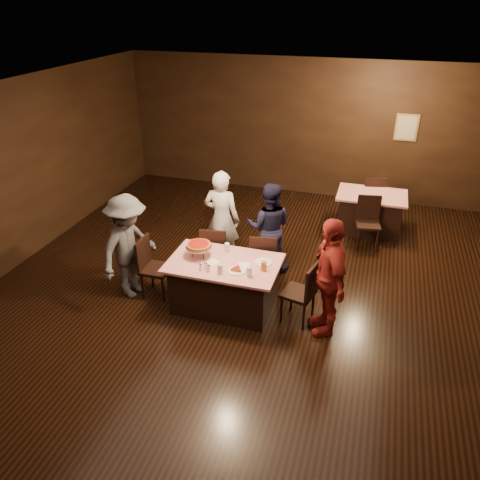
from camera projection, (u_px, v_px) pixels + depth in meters
name	position (u px, v px, depth m)	size (l,w,h in m)	color
room	(232.00, 178.00, 5.86)	(10.00, 10.04, 3.02)	black
main_table	(224.00, 285.00, 6.88)	(1.60, 1.00, 0.77)	#AB0B10
back_table	(370.00, 212.00, 9.11)	(1.30, 0.90, 0.77)	#B6110C
chair_far_left	(216.00, 251.00, 7.58)	(0.42, 0.42, 0.95)	black
chair_far_right	(263.00, 259.00, 7.37)	(0.42, 0.42, 0.95)	black
chair_end_left	(156.00, 268.00, 7.13)	(0.42, 0.42, 0.95)	black
chair_end_right	(298.00, 292.00, 6.56)	(0.42, 0.42, 0.95)	black
chair_back_near	(368.00, 223.00, 8.48)	(0.42, 0.42, 0.95)	black
chair_back_far	(372.00, 197.00, 9.57)	(0.42, 0.42, 0.95)	black
diner_white_jacket	(222.00, 219.00, 7.78)	(0.62, 0.41, 1.70)	silver
diner_navy_hoodie	(269.00, 227.00, 7.70)	(0.75, 0.58, 1.54)	#191833
diner_grey_knit	(129.00, 247.00, 6.98)	(1.07, 0.61, 1.65)	#4D4C51
diner_red_shirt	(329.00, 277.00, 6.20)	(1.00, 0.42, 1.71)	#A12621
pizza_stand	(199.00, 246.00, 6.76)	(0.38, 0.38, 0.22)	black
plate_with_slice	(237.00, 270.00, 6.47)	(0.25, 0.25, 0.06)	white
plate_empty	(264.00, 262.00, 6.68)	(0.25, 0.25, 0.01)	white
glass_front_left	(220.00, 269.00, 6.40)	(0.08, 0.08, 0.14)	silver
glass_front_right	(249.00, 272.00, 6.34)	(0.08, 0.08, 0.14)	silver
glass_amber	(264.00, 266.00, 6.47)	(0.08, 0.08, 0.14)	#BF7F26
glass_back	(227.00, 248.00, 6.94)	(0.08, 0.08, 0.14)	silver
condiments	(205.00, 267.00, 6.49)	(0.17, 0.10, 0.09)	silver
napkin_center	(244.00, 265.00, 6.62)	(0.16, 0.16, 0.01)	white
napkin_left	(213.00, 262.00, 6.70)	(0.16, 0.16, 0.01)	white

